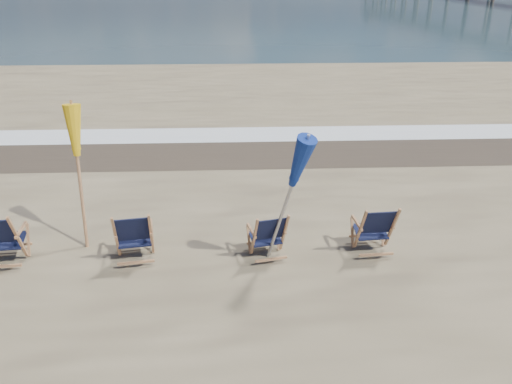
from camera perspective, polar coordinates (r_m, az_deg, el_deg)
The scene contains 8 objects.
surf_foam at distance 14.71m, azimuth -1.03°, elevation 6.61°, with size 200.00×1.40×0.01m, color silver.
wet_sand_strip at distance 13.29m, azimuth -0.86°, elevation 4.64°, with size 200.00×2.60×0.00m, color #42362A.
beach_chair_0 at distance 8.86m, azimuth -25.56°, elevation -4.89°, with size 0.65×0.73×1.02m, color black, non-canonical shape.
beach_chair_1 at distance 8.30m, azimuth -11.89°, elevation -4.95°, with size 0.63×0.71×0.99m, color black, non-canonical shape.
beach_chair_2 at distance 8.25m, azimuth 3.26°, elevation -4.90°, with size 0.58×0.66×0.91m, color black, non-canonical shape.
beach_chair_3 at distance 8.63m, azimuth 15.30°, elevation -4.17°, with size 0.63×0.71×0.98m, color black, non-canonical shape.
umbrella_yellow at distance 8.68m, azimuth -20.15°, elevation 5.61°, with size 0.30×0.30×2.46m.
umbrella_blue at distance 7.41m, azimuth 3.40°, elevation 4.03°, with size 0.30×0.30×2.46m.
Camera 1 is at (-0.34, -5.71, 4.48)m, focal length 35.00 mm.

